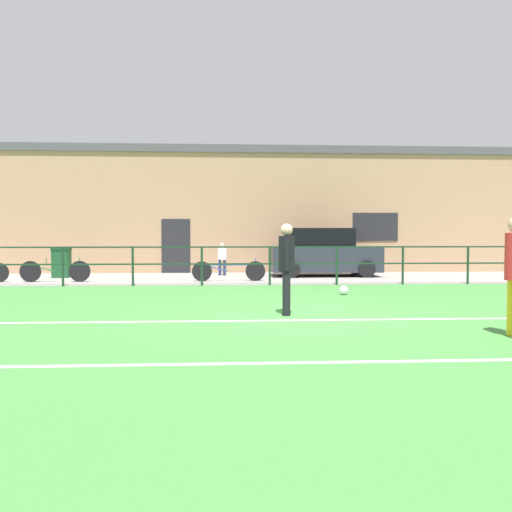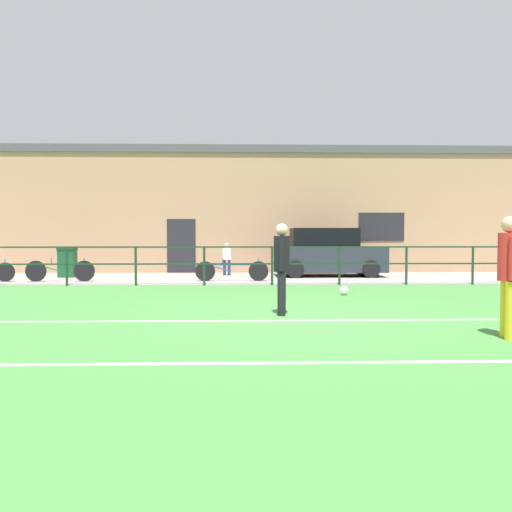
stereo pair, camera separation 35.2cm
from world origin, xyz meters
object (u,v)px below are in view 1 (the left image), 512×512
Objects in this scene: player_goalkeeper at (287,263)px; trash_bin_0 at (61,263)px; bicycle_parked_2 at (55,271)px; spectator_child at (222,257)px; bicycle_parked_1 at (229,271)px; soccer_ball_match at (344,290)px; parked_car_red at (323,254)px.

trash_bin_0 is (-6.76, 8.73, -0.42)m from player_goalkeeper.
player_goalkeeper reaches higher than bicycle_parked_2.
spectator_child is at bearing -165.68° from player_goalkeeper.
spectator_child is 0.55× the size of bicycle_parked_2.
bicycle_parked_1 is 1.07× the size of bicycle_parked_2.
parked_car_red is at bearing 84.46° from soccer_ball_match.
soccer_ball_match is at bearing 157.17° from player_goalkeeper.
trash_bin_0 reaches higher than bicycle_parked_2.
spectator_child is 0.31× the size of parked_car_red.
trash_bin_0 is at bearing 23.80° from spectator_child.
soccer_ball_match is at bearing -24.97° from bicycle_parked_2.
bicycle_parked_1 is (-1.03, 6.99, -0.61)m from player_goalkeeper.
bicycle_parked_2 reaches higher than bicycle_parked_1.
bicycle_parked_2 is at bearing 41.87° from spectator_child.
parked_car_red is 3.96m from bicycle_parked_1.
soccer_ball_match is 0.10× the size of bicycle_parked_2.
player_goalkeeper is at bearing -81.58° from bicycle_parked_1.
soccer_ball_match is at bearing -33.10° from trash_bin_0.
spectator_child reaches higher than bicycle_parked_1.
player_goalkeeper is at bearing 114.23° from spectator_child.
parked_car_red is at bearing 1.48° from trash_bin_0.
trash_bin_0 is (-5.72, 1.75, 0.18)m from bicycle_parked_1.
spectator_child is at bearing 95.09° from bicycle_parked_1.
spectator_child reaches higher than soccer_ball_match.
bicycle_parked_2 is (-8.22, 3.83, 0.25)m from soccer_ball_match.
bicycle_parked_2 is (-8.78, -1.98, -0.46)m from parked_car_red.
player_goalkeeper is 0.78× the size of bicycle_parked_2.
player_goalkeeper reaches higher than soccer_ball_match.
spectator_child is at bearing 172.83° from parked_car_red.
trash_bin_0 is (-5.51, -0.69, -0.16)m from spectator_child.
player_goalkeeper is 9.27m from parked_car_red.
player_goalkeeper is 1.43× the size of spectator_child.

